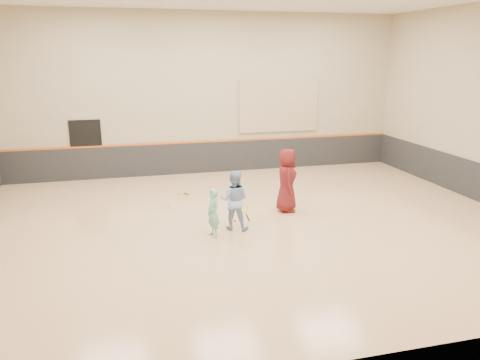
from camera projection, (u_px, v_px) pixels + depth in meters
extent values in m
cube|color=tan|center=(250.00, 228.00, 12.72)|extent=(15.00, 12.00, 0.20)
cube|color=tan|center=(208.00, 94.00, 17.54)|extent=(15.00, 0.02, 6.00)
cube|color=tan|center=(371.00, 167.00, 6.29)|extent=(15.00, 0.02, 6.00)
cube|color=#232326|center=(209.00, 157.00, 18.12)|extent=(14.90, 0.04, 1.20)
cube|color=#D85914|center=(209.00, 141.00, 17.95)|extent=(14.90, 0.03, 0.06)
cube|color=tan|center=(279.00, 106.00, 18.28)|extent=(3.20, 0.08, 2.00)
cube|color=black|center=(87.00, 150.00, 16.93)|extent=(1.10, 0.05, 2.20)
imported|color=#6DBEB2|center=(213.00, 213.00, 11.71)|extent=(0.40, 0.51, 1.24)
imported|color=#8CAED9|center=(234.00, 200.00, 12.16)|extent=(0.95, 0.86, 1.59)
imported|color=#5D1618|center=(287.00, 180.00, 13.55)|extent=(0.76, 1.01, 1.86)
sphere|color=#C4DB33|center=(235.00, 220.00, 12.87)|extent=(0.07, 0.07, 0.07)
sphere|color=gold|center=(295.00, 170.00, 13.46)|extent=(0.07, 0.07, 0.07)
sphere|color=#C1DD33|center=(168.00, 207.00, 14.00)|extent=(0.07, 0.07, 0.07)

